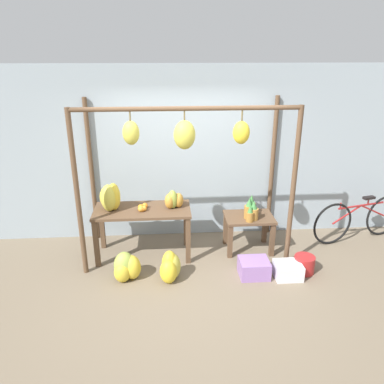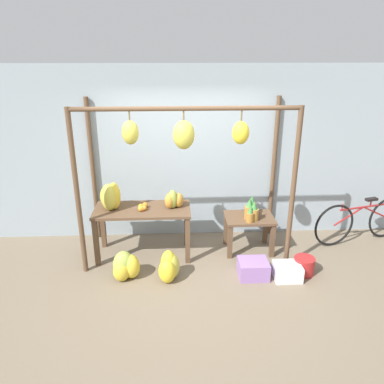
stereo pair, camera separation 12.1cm
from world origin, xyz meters
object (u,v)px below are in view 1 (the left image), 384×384
object	(u,v)px
parked_bicycle	(359,219)
fruit_crate_purple	(288,270)
orange_pile	(142,207)
banana_pile_ground_left	(127,267)
banana_pile_on_table	(110,198)
pineapple_cluster	(251,210)
banana_pile_ground_right	(170,267)
blue_bucket	(304,264)
fruit_crate_white	(254,268)
papaya_pile	(173,200)

from	to	relation	value
parked_bicycle	fruit_crate_purple	bearing A→B (deg)	-145.78
orange_pile	banana_pile_ground_left	bearing A→B (deg)	-109.22
banana_pile_on_table	pineapple_cluster	bearing A→B (deg)	-0.00
pineapple_cluster	banana_pile_ground_right	world-z (taller)	pineapple_cluster
blue_bucket	banana_pile_on_table	bearing A→B (deg)	166.47
blue_bucket	parked_bicycle	xyz separation A→B (m)	(1.23, 0.91, 0.25)
orange_pile	fruit_crate_white	distance (m)	1.83
banana_pile_on_table	fruit_crate_purple	xyz separation A→B (m)	(2.49, -0.77, -0.85)
fruit_crate_white	parked_bicycle	xyz separation A→B (m)	(1.97, 0.95, 0.25)
fruit_crate_white	blue_bucket	size ratio (longest dim) A/B	1.41
papaya_pile	fruit_crate_purple	distance (m)	1.92
orange_pile	parked_bicycle	bearing A→B (deg)	4.75
banana_pile_on_table	blue_bucket	distance (m)	2.96
banana_pile_ground_right	papaya_pile	bearing A→B (deg)	84.14
pineapple_cluster	blue_bucket	distance (m)	1.10
fruit_crate_white	papaya_pile	world-z (taller)	papaya_pile
pineapple_cluster	parked_bicycle	bearing A→B (deg)	7.46
banana_pile_on_table	papaya_pile	distance (m)	0.93
pineapple_cluster	fruit_crate_white	world-z (taller)	pineapple_cluster
banana_pile_on_table	fruit_crate_white	distance (m)	2.30
banana_pile_ground_left	blue_bucket	world-z (taller)	banana_pile_ground_left
blue_bucket	banana_pile_ground_left	bearing A→B (deg)	179.69
parked_bicycle	papaya_pile	distance (m)	3.12
fruit_crate_white	papaya_pile	distance (m)	1.52
fruit_crate_white	banana_pile_on_table	bearing A→B (deg)	160.98
pineapple_cluster	papaya_pile	size ratio (longest dim) A/B	1.32
blue_bucket	parked_bicycle	bearing A→B (deg)	36.51
fruit_crate_purple	blue_bucket	bearing A→B (deg)	22.14
orange_pile	papaya_pile	size ratio (longest dim) A/B	0.65
banana_pile_ground_right	fruit_crate_purple	world-z (taller)	banana_pile_ground_right
pineapple_cluster	fruit_crate_purple	bearing A→B (deg)	-63.50
pineapple_cluster	banana_pile_ground_left	world-z (taller)	pineapple_cluster
parked_bicycle	banana_pile_on_table	bearing A→B (deg)	-176.46
fruit_crate_white	papaya_pile	bearing A→B (deg)	146.87
banana_pile_on_table	fruit_crate_purple	bearing A→B (deg)	-17.28
banana_pile_ground_right	fruit_crate_white	bearing A→B (deg)	0.53
fruit_crate_white	blue_bucket	bearing A→B (deg)	2.68
papaya_pile	fruit_crate_purple	xyz separation A→B (m)	(1.56, -0.79, -0.79)
blue_bucket	fruit_crate_purple	distance (m)	0.29
pineapple_cluster	banana_pile_ground_right	size ratio (longest dim) A/B	0.98
banana_pile_ground_left	blue_bucket	xyz separation A→B (m)	(2.51, -0.01, -0.06)
pineapple_cluster	banana_pile_ground_right	distance (m)	1.53
banana_pile_ground_right	fruit_crate_purple	xyz separation A→B (m)	(1.64, -0.07, -0.08)
orange_pile	papaya_pile	world-z (taller)	papaya_pile
banana_pile_ground_left	fruit_crate_purple	xyz separation A→B (m)	(2.24, -0.12, -0.07)
blue_bucket	banana_pile_ground_right	bearing A→B (deg)	-178.65
orange_pile	banana_pile_ground_right	world-z (taller)	orange_pile
pineapple_cluster	fruit_crate_purple	xyz separation A→B (m)	(0.39, -0.77, -0.60)
banana_pile_on_table	fruit_crate_purple	distance (m)	2.74
banana_pile_ground_right	pineapple_cluster	bearing A→B (deg)	29.57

